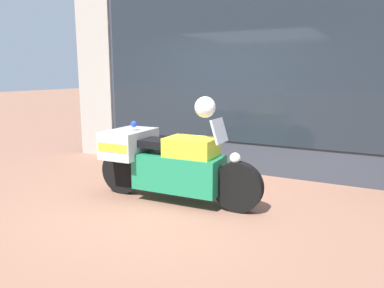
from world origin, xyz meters
name	(u,v)px	position (x,y,z in m)	size (l,w,h in m)	color
ground_plane	(178,200)	(0.00, 0.00, 0.00)	(60.00, 60.00, 0.00)	#8E604C
shop_building	(211,68)	(-0.41, 2.00, 1.83)	(6.87, 0.55, 3.65)	#333842
window_display	(250,143)	(0.35, 2.03, 0.50)	(5.57, 0.30, 2.12)	slate
paramedic_motorcycle	(165,161)	(-0.15, -0.07, 0.56)	(2.43, 0.82, 1.18)	black
white_helmet	(205,107)	(0.44, -0.05, 1.32)	(0.27, 0.27, 0.27)	white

